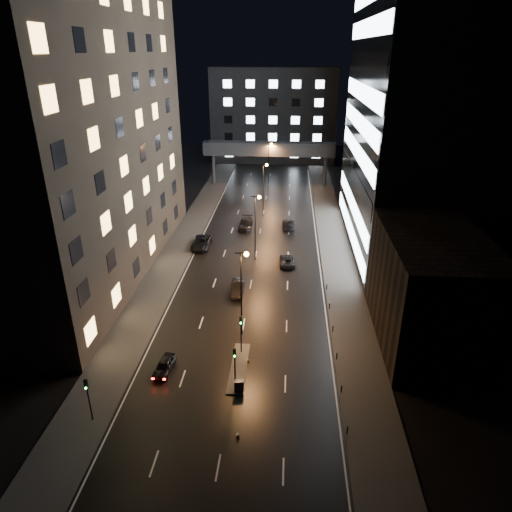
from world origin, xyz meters
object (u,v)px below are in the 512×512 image
object	(u,v)px
car_away_b	(238,288)
car_away_d	(246,224)
car_away_c	(201,243)
car_toward_a	(287,260)
car_away_a	(164,366)
car_toward_b	(288,224)
utility_cabinet	(239,386)

from	to	relation	value
car_away_b	car_away_d	size ratio (longest dim) A/B	0.84
car_away_c	car_toward_a	bearing A→B (deg)	-21.55
car_away_a	car_away_b	distance (m)	17.31
car_away_a	car_away_d	xyz separation A→B (m)	(4.35, 40.23, 0.18)
car_away_c	car_toward_b	world-z (taller)	car_away_c
car_away_a	car_away_d	size ratio (longest dim) A/B	0.67
car_toward_b	car_away_a	bearing A→B (deg)	71.20
car_away_d	car_toward_a	bearing A→B (deg)	-62.43
car_away_a	car_toward_a	size ratio (longest dim) A/B	0.79
car_away_b	car_toward_a	distance (m)	11.23
car_toward_b	utility_cabinet	distance (m)	43.54
car_toward_a	car_toward_b	distance (m)	15.21
car_away_a	car_away_d	world-z (taller)	car_away_d
car_away_c	car_toward_b	xyz separation A→B (m)	(13.90, 9.82, -0.07)
car_away_b	utility_cabinet	xyz separation A→B (m)	(2.20, -18.90, -0.06)
car_away_d	car_away_c	bearing A→B (deg)	-124.38
car_away_c	car_toward_a	world-z (taller)	car_away_c
car_away_a	utility_cabinet	distance (m)	8.11
car_toward_a	car_away_c	bearing A→B (deg)	-23.43
car_away_c	utility_cabinet	distance (m)	34.89
car_away_b	car_away_c	size ratio (longest dim) A/B	0.81
car_away_b	car_toward_a	xyz separation A→B (m)	(6.39, 9.23, -0.12)
car_away_b	car_away_a	bearing A→B (deg)	-110.27
car_away_d	utility_cabinet	bearing A→B (deg)	-85.32
car_away_b	car_away_c	bearing A→B (deg)	115.46
car_away_c	car_away_a	bearing A→B (deg)	-86.69
car_toward_a	car_away_b	bearing A→B (deg)	53.07
car_away_b	car_toward_a	size ratio (longest dim) A/B	1.00
car_away_c	car_toward_a	size ratio (longest dim) A/B	1.24
car_away_c	car_toward_b	size ratio (longest dim) A/B	1.14
car_away_d	utility_cabinet	world-z (taller)	car_away_d
car_away_b	car_toward_b	distance (m)	25.27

